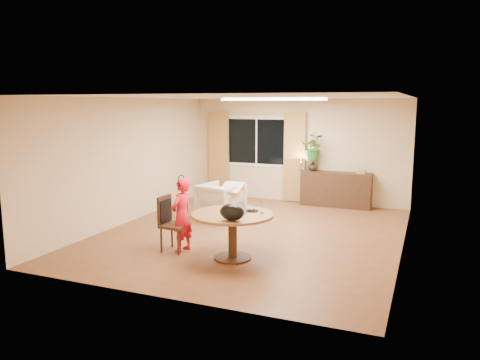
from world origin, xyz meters
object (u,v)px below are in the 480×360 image
at_px(dining_chair, 175,224).
at_px(child, 182,215).
at_px(dining_table, 233,223).
at_px(armchair, 221,201).
at_px(sideboard, 336,189).

xyz_separation_m(dining_chair, child, (0.12, 0.04, 0.15)).
relative_size(dining_table, dining_chair, 1.40).
height_order(dining_table, armchair, armchair).
bearing_deg(child, dining_table, 94.22).
bearing_deg(sideboard, dining_chair, -112.57).
bearing_deg(armchair, sideboard, -121.24).
relative_size(dining_table, child, 1.05).
distance_m(dining_table, child, 0.95).
bearing_deg(dining_table, sideboard, 79.81).
height_order(dining_chair, child, child).
relative_size(dining_table, armchair, 1.55).
bearing_deg(dining_chair, child, 21.91).
xyz_separation_m(dining_chair, sideboard, (1.87, 4.50, -0.05)).
distance_m(child, sideboard, 4.80).
xyz_separation_m(dining_table, child, (-0.95, 0.04, 0.04)).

